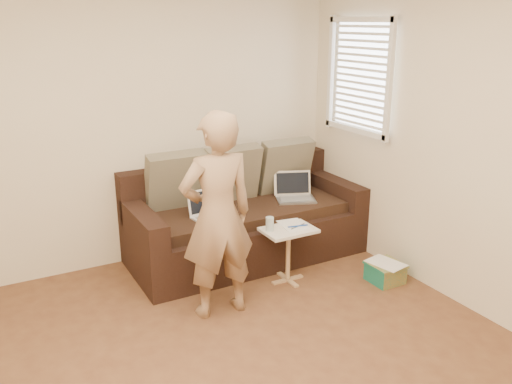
# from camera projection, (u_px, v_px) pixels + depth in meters

# --- Properties ---
(wall_back) EXTENTS (4.00, 0.00, 4.00)m
(wall_back) POSITION_uv_depth(u_px,v_px,m) (132.00, 125.00, 4.81)
(wall_back) COLOR beige
(wall_back) RESTS_ON ground
(wall_right) EXTENTS (0.00, 4.50, 4.50)m
(wall_right) POSITION_uv_depth(u_px,v_px,m) (496.00, 151.00, 3.85)
(wall_right) COLOR beige
(wall_right) RESTS_ON ground
(window_blinds) EXTENTS (0.12, 0.88, 1.08)m
(window_blinds) POSITION_uv_depth(u_px,v_px,m) (360.00, 76.00, 4.96)
(window_blinds) COLOR white
(window_blinds) RESTS_ON wall_right
(sofa) EXTENTS (2.20, 0.95, 0.85)m
(sofa) POSITION_uv_depth(u_px,v_px,m) (246.00, 215.00, 5.10)
(sofa) COLOR black
(sofa) RESTS_ON ground
(pillow_left) EXTENTS (0.55, 0.29, 0.57)m
(pillow_left) POSITION_uv_depth(u_px,v_px,m) (176.00, 181.00, 4.91)
(pillow_left) COLOR #655A4A
(pillow_left) RESTS_ON sofa
(pillow_mid) EXTENTS (0.55, 0.27, 0.57)m
(pillow_mid) POSITION_uv_depth(u_px,v_px,m) (232.00, 174.00, 5.13)
(pillow_mid) COLOR brown
(pillow_mid) RESTS_ON sofa
(pillow_right) EXTENTS (0.55, 0.28, 0.57)m
(pillow_right) POSITION_uv_depth(u_px,v_px,m) (285.00, 166.00, 5.41)
(pillow_right) COLOR #655A4A
(pillow_right) RESTS_ON sofa
(laptop_silver) EXTENTS (0.44, 0.38, 0.24)m
(laptop_silver) POSITION_uv_depth(u_px,v_px,m) (296.00, 200.00, 5.23)
(laptop_silver) COLOR #B7BABC
(laptop_silver) RESTS_ON sofa
(laptop_white) EXTENTS (0.37, 0.29, 0.24)m
(laptop_white) POSITION_uv_depth(u_px,v_px,m) (213.00, 218.00, 4.75)
(laptop_white) COLOR white
(laptop_white) RESTS_ON sofa
(person) EXTENTS (0.60, 0.41, 1.60)m
(person) POSITION_uv_depth(u_px,v_px,m) (217.00, 216.00, 4.00)
(person) COLOR #A07C57
(person) RESTS_ON ground
(side_table) EXTENTS (0.45, 0.31, 0.49)m
(side_table) POSITION_uv_depth(u_px,v_px,m) (288.00, 255.00, 4.67)
(side_table) COLOR silver
(side_table) RESTS_ON ground
(drinking_glass) EXTENTS (0.07, 0.07, 0.12)m
(drinking_glass) POSITION_uv_depth(u_px,v_px,m) (270.00, 224.00, 4.53)
(drinking_glass) COLOR silver
(drinking_glass) RESTS_ON side_table
(scissors) EXTENTS (0.20, 0.13, 0.02)m
(scissors) POSITION_uv_depth(u_px,v_px,m) (298.00, 226.00, 4.62)
(scissors) COLOR silver
(scissors) RESTS_ON side_table
(paper_on_table) EXTENTS (0.25, 0.33, 0.00)m
(paper_on_table) POSITION_uv_depth(u_px,v_px,m) (294.00, 225.00, 4.67)
(paper_on_table) COLOR white
(paper_on_table) RESTS_ON side_table
(striped_box) EXTENTS (0.28, 0.28, 0.18)m
(striped_box) POSITION_uv_depth(u_px,v_px,m) (385.00, 272.00, 4.70)
(striped_box) COLOR orange
(striped_box) RESTS_ON ground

